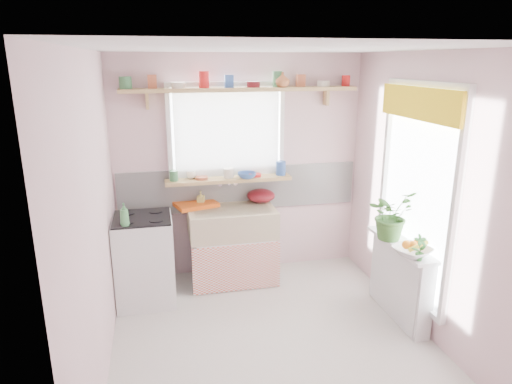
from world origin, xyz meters
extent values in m
plane|color=beige|center=(0.00, 0.00, 0.00)|extent=(3.20, 3.20, 0.00)
plane|color=white|center=(0.00, 0.00, 2.50)|extent=(3.20, 3.20, 0.00)
plane|color=beige|center=(0.00, 1.60, 1.25)|extent=(2.80, 0.00, 2.80)
plane|color=beige|center=(0.00, -1.60, 1.25)|extent=(2.80, 0.00, 2.80)
plane|color=beige|center=(-1.40, 0.00, 1.25)|extent=(0.00, 3.20, 3.20)
plane|color=beige|center=(1.40, 0.00, 1.25)|extent=(0.00, 3.20, 3.20)
cube|color=white|center=(0.00, 1.59, 1.00)|extent=(2.74, 0.03, 0.50)
cube|color=pink|center=(0.00, 1.58, 0.80)|extent=(2.74, 0.02, 0.12)
cube|color=white|center=(-0.15, 1.60, 1.65)|extent=(1.20, 0.01, 1.00)
cube|color=white|center=(-0.15, 1.53, 1.65)|extent=(1.15, 0.02, 0.95)
cube|color=white|center=(1.40, 0.20, 1.25)|extent=(0.01, 1.10, 1.90)
cube|color=yellow|center=(1.31, 0.20, 2.06)|extent=(0.03, 1.20, 0.28)
cube|color=white|center=(-0.15, 1.30, 0.28)|extent=(0.85, 0.55, 0.55)
cube|color=#E15842|center=(-0.15, 1.02, 0.28)|extent=(0.95, 0.02, 0.53)
cube|color=#C3AF8F|center=(-0.15, 1.30, 0.70)|extent=(0.95, 0.55, 0.30)
cylinder|color=silver|center=(-0.15, 1.55, 1.10)|extent=(0.03, 0.22, 0.03)
cube|color=white|center=(-1.10, 1.05, 0.45)|extent=(0.58, 0.58, 0.90)
cube|color=black|center=(-1.10, 1.05, 0.91)|extent=(0.56, 0.56, 0.02)
cylinder|color=black|center=(-1.24, 0.91, 0.92)|extent=(0.14, 0.14, 0.01)
cylinder|color=black|center=(-0.96, 0.91, 0.92)|extent=(0.14, 0.14, 0.01)
cylinder|color=black|center=(-1.24, 1.19, 0.92)|extent=(0.14, 0.14, 0.01)
cylinder|color=black|center=(-0.96, 1.19, 0.92)|extent=(0.14, 0.14, 0.01)
cube|color=white|center=(1.30, 0.20, 0.38)|extent=(0.15, 0.90, 0.75)
cube|color=white|center=(1.27, 0.20, 0.76)|extent=(0.22, 0.95, 0.03)
cube|color=tan|center=(-0.15, 1.48, 1.14)|extent=(1.40, 0.22, 0.04)
cube|color=tan|center=(0.00, 1.47, 2.12)|extent=(2.52, 0.24, 0.04)
cylinder|color=#3F7F4C|center=(-1.18, 1.47, 2.20)|extent=(0.11, 0.11, 0.12)
cylinder|color=#A55133|center=(-0.92, 1.47, 2.20)|extent=(0.11, 0.11, 0.12)
cylinder|color=silver|center=(-0.66, 1.47, 2.17)|extent=(0.11, 0.11, 0.06)
cylinder|color=red|center=(-0.39, 1.47, 2.20)|extent=(0.11, 0.11, 0.12)
cylinder|color=#3359A5|center=(-0.13, 1.47, 2.20)|extent=(0.11, 0.11, 0.12)
cylinder|color=#590F14|center=(0.13, 1.47, 2.17)|extent=(0.11, 0.11, 0.06)
cylinder|color=#3F7F4C|center=(0.39, 1.47, 2.20)|extent=(0.11, 0.11, 0.12)
cylinder|color=#A55133|center=(0.66, 1.47, 2.20)|extent=(0.11, 0.11, 0.12)
cylinder|color=silver|center=(0.92, 1.47, 2.17)|extent=(0.11, 0.11, 0.06)
cylinder|color=red|center=(1.18, 1.47, 2.20)|extent=(0.11, 0.11, 0.12)
cylinder|color=#3F7F4C|center=(-0.77, 1.48, 1.22)|extent=(0.11, 0.11, 0.12)
cylinder|color=#A55133|center=(-0.46, 1.48, 1.22)|extent=(0.11, 0.11, 0.12)
cylinder|color=silver|center=(-0.15, 1.48, 1.19)|extent=(0.11, 0.11, 0.06)
cylinder|color=red|center=(0.16, 1.48, 1.22)|extent=(0.11, 0.11, 0.12)
cylinder|color=#3359A5|center=(0.47, 1.48, 1.22)|extent=(0.11, 0.11, 0.12)
cube|color=#E35B14|center=(-0.53, 1.50, 0.87)|extent=(0.52, 0.45, 0.04)
ellipsoid|color=maroon|center=(0.22, 1.50, 0.92)|extent=(0.42, 0.42, 0.15)
imported|color=#386629|center=(1.21, 0.32, 1.02)|extent=(0.55, 0.52, 0.48)
imported|color=silver|center=(1.21, -0.09, 0.81)|extent=(0.41, 0.41, 0.08)
imported|color=#2C6E2C|center=(1.21, -0.20, 0.89)|extent=(0.13, 0.09, 0.23)
imported|color=#CABB59|center=(-0.47, 1.50, 0.93)|extent=(0.10, 0.10, 0.17)
imported|color=white|center=(-0.56, 1.54, 1.20)|extent=(0.11, 0.11, 0.08)
imported|color=#3460AB|center=(0.04, 1.42, 1.19)|extent=(0.25, 0.25, 0.06)
imported|color=#AB6134|center=(0.44, 1.41, 2.22)|extent=(0.20, 0.20, 0.16)
imported|color=#468D51|center=(-1.25, 0.83, 1.03)|extent=(0.10, 0.10, 0.22)
sphere|color=orange|center=(1.21, -0.09, 0.87)|extent=(0.08, 0.08, 0.08)
sphere|color=orange|center=(1.27, -0.06, 0.87)|extent=(0.08, 0.08, 0.08)
sphere|color=orange|center=(1.16, -0.07, 0.87)|extent=(0.08, 0.08, 0.08)
cylinder|color=yellow|center=(1.23, -0.14, 0.88)|extent=(0.18, 0.04, 0.10)
camera|label=1|loc=(-0.92, -3.38, 2.42)|focal=32.00mm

